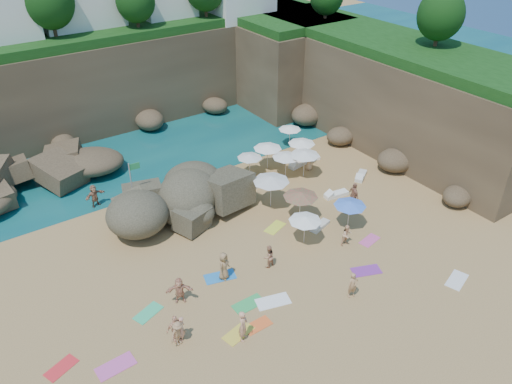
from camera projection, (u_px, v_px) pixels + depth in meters
ground at (257, 248)px, 31.90m from camera, size 120.00×120.00×0.00m
seawater at (96, 102)px, 52.80m from camera, size 120.00×120.00×0.00m
cliff_back at (127, 75)px, 48.15m from camera, size 44.00×8.00×8.00m
cliff_right at (381, 91)px, 44.49m from camera, size 8.00×30.00×8.00m
cliff_corner at (282, 61)px, 51.89m from camera, size 10.00×12.00×8.00m
rock_promontory at (18, 191)px, 37.75m from camera, size 12.00×7.00×2.00m
clifftop_trees at (171, 3)px, 41.81m from camera, size 35.60×23.82×4.40m
rock_outcrop at (180, 212)px, 35.42m from camera, size 9.27×7.84×3.20m
flag_pole at (133, 182)px, 33.91m from camera, size 0.79×0.09×4.03m
parasol_0 at (271, 179)px, 34.83m from camera, size 2.63×2.63×2.49m
parasol_1 at (286, 155)px, 38.64m from camera, size 2.17×2.17×2.05m
parasol_2 at (290, 128)px, 43.30m from camera, size 1.98×1.98×1.87m
parasol_3 at (268, 146)px, 39.71m from camera, size 2.28×2.28×2.16m
parasol_4 at (302, 142)px, 40.54m from camera, size 2.22×2.22×2.10m
parasol_5 at (250, 156)px, 38.90m from camera, size 1.99×1.99×1.88m
parasol_6 at (301, 194)px, 33.48m from camera, size 2.40×2.40×2.27m
parasol_7 at (305, 153)px, 38.59m from camera, size 2.37×2.37×2.24m
parasol_9 at (305, 219)px, 31.48m from camera, size 2.14×2.14×2.02m
parasol_10 at (350, 203)px, 32.90m from camera, size 2.17×2.17×2.05m
lounger_0 at (254, 186)px, 38.08m from camera, size 1.80×0.96×0.27m
lounger_1 at (309, 158)px, 41.97m from camera, size 1.89×1.27×0.28m
lounger_2 at (361, 176)px, 39.42m from camera, size 1.83×1.47×0.28m
lounger_3 at (336, 194)px, 37.09m from camera, size 1.93×0.87×0.29m
lounger_4 at (298, 164)px, 41.03m from camera, size 1.93×0.91×0.29m
lounger_5 at (320, 226)px, 33.76m from camera, size 1.73×0.97×0.26m
towel_1 at (116, 366)px, 24.16m from camera, size 1.91×1.02×0.03m
towel_2 at (258, 325)px, 26.38m from camera, size 1.50×0.76×0.03m
towel_3 at (249, 304)px, 27.69m from camera, size 1.80×0.91×0.03m
towel_4 at (238, 333)px, 25.92m from camera, size 1.83×1.20×0.03m
towel_5 at (273, 301)px, 27.87m from camera, size 2.10×1.44×0.03m
towel_6 at (366, 271)px, 30.06m from camera, size 1.96×1.47×0.03m
towel_7 at (61, 368)px, 24.08m from camera, size 1.73×1.29×0.03m
towel_8 at (220, 277)px, 29.60m from camera, size 2.02×1.37×0.03m
towel_9 at (370, 240)px, 32.59m from camera, size 1.62×1.03×0.03m
towel_11 at (148, 313)px, 27.14m from camera, size 1.81×1.33×0.03m
towel_12 at (275, 227)px, 33.80m from camera, size 1.80×1.32×0.03m
towel_13 at (457, 280)px, 29.35m from camera, size 1.93×1.37×0.03m
person_stand_0 at (243, 326)px, 25.14m from camera, size 0.81×0.78×1.87m
person_stand_1 at (269, 256)px, 30.03m from camera, size 0.78×0.62×1.52m
person_stand_2 at (224, 186)px, 36.70m from camera, size 1.15×1.18×1.80m
person_stand_3 at (354, 195)px, 35.49m from camera, size 0.72×1.20×1.92m
person_stand_4 at (309, 161)px, 40.13m from camera, size 0.77×0.87×1.57m
person_stand_5 at (94, 196)px, 35.64m from camera, size 1.63×0.81×1.69m
person_stand_6 at (181, 329)px, 25.21m from camera, size 0.62×0.66×1.51m
person_lie_0 at (179, 341)px, 25.24m from camera, size 1.31×1.68×0.39m
person_lie_1 at (177, 338)px, 25.41m from camera, size 1.05×1.72×0.41m
person_lie_2 at (224, 275)px, 29.40m from camera, size 1.63×2.02×0.48m
person_lie_3 at (180, 298)px, 27.80m from camera, size 2.06×2.11×0.43m
person_lie_4 at (352, 294)px, 28.13m from camera, size 0.94×1.70×0.39m
person_lie_5 at (346, 241)px, 32.09m from camera, size 0.74×1.47×0.55m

